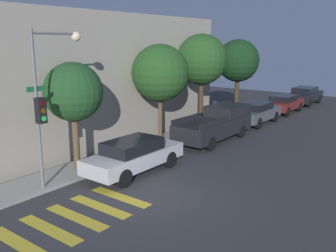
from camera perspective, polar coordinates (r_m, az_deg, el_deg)
name	(u,v)px	position (r m, az deg, el deg)	size (l,w,h in m)	color
ground_plane	(150,196)	(13.58, -2.79, -10.67)	(60.00, 60.00, 0.00)	#333335
sidewalk	(75,171)	(16.34, -13.99, -6.66)	(26.00, 1.84, 0.14)	gray
building_row	(12,85)	(19.15, -22.73, 5.84)	(26.00, 6.00, 6.83)	#A89E8E
crosswalk	(63,223)	(12.18, -15.64, -14.05)	(5.37, 2.60, 0.00)	gold
traffic_light_pole	(48,91)	(14.03, -17.84, 5.09)	(2.41, 0.56, 5.83)	slate
sedan_near_corner	(134,155)	(15.67, -5.20, -4.43)	(4.64, 1.74, 1.45)	#B7BABF
pickup_truck	(216,124)	(20.94, 7.37, 0.37)	(5.51, 1.94, 1.82)	black
sedan_middle	(256,112)	(25.61, 13.32, 2.04)	(4.41, 1.75, 1.44)	#4C5156
sedan_far_end	(284,103)	(30.18, 17.23, 3.35)	(4.22, 1.78, 1.37)	maroon
sedan_tail_of_row	(305,95)	(34.91, 20.14, 4.46)	(4.59, 1.87, 1.52)	black
tree_near_corner	(73,93)	(15.78, -14.23, 4.97)	(2.43, 2.43, 4.61)	brown
tree_midblock	(160,73)	(19.76, -1.21, 8.05)	(3.01, 3.01, 5.29)	brown
tree_far_end	(202,60)	(23.02, 5.15, 10.01)	(3.06, 3.06, 5.86)	#42301E
tree_behind_truck	(238,61)	(27.19, 10.62, 9.71)	(2.98, 2.98, 5.56)	#42301E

